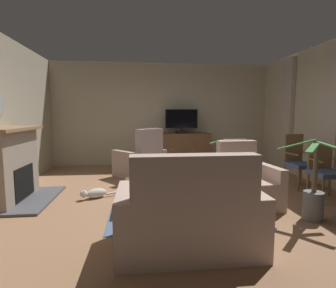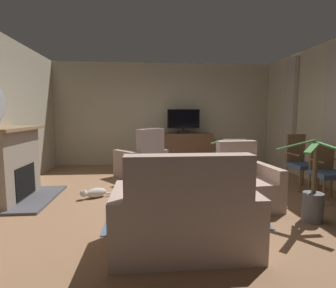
# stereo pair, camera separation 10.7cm
# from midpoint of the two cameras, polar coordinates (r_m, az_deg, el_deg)

# --- Properties ---
(ground_plane) EXTENTS (6.60, 6.47, 0.04)m
(ground_plane) POSITION_cam_midpoint_polar(r_m,az_deg,el_deg) (4.75, 1.13, -11.25)
(ground_plane) COLOR #936B4C
(wall_back) EXTENTS (6.60, 0.10, 2.83)m
(wall_back) POSITION_cam_midpoint_polar(r_m,az_deg,el_deg) (7.50, -1.71, 6.39)
(wall_back) COLOR #B2A88E
(wall_back) RESTS_ON ground_plane
(curtain_panel_near) EXTENTS (0.10, 0.44, 2.38)m
(curtain_panel_near) POSITION_cam_midpoint_polar(r_m,az_deg,el_deg) (5.81, 31.35, 6.84)
(curtain_panel_near) COLOR #B2A393
(curtain_panel_far) EXTENTS (0.10, 0.44, 2.38)m
(curtain_panel_far) POSITION_cam_midpoint_polar(r_m,az_deg,el_deg) (7.07, 23.93, 6.99)
(curtain_panel_far) COLOR #B2A393
(rug_central) EXTENTS (2.13, 2.11, 0.01)m
(rug_central) POSITION_cam_midpoint_polar(r_m,az_deg,el_deg) (4.32, 1.85, -12.71)
(rug_central) COLOR slate
(rug_central) RESTS_ON ground_plane
(fireplace) EXTENTS (0.94, 1.43, 1.22)m
(fireplace) POSITION_cam_midpoint_polar(r_m,az_deg,el_deg) (5.02, -31.48, -4.17)
(fireplace) COLOR #4C4C51
(fireplace) RESTS_ON ground_plane
(tv_cabinet) EXTENTS (1.56, 0.55, 0.91)m
(tv_cabinet) POSITION_cam_midpoint_polar(r_m,az_deg,el_deg) (7.27, 2.40, -1.40)
(tv_cabinet) COLOR #402A1C
(tv_cabinet) RESTS_ON ground_plane
(television) EXTENTS (0.87, 0.20, 0.65)m
(television) POSITION_cam_midpoint_polar(r_m,az_deg,el_deg) (7.16, 2.50, 5.08)
(television) COLOR black
(television) RESTS_ON tv_cabinet
(coffee_table) EXTENTS (1.10, 0.55, 0.44)m
(coffee_table) POSITION_cam_midpoint_polar(r_m,az_deg,el_deg) (4.01, -2.18, -8.51)
(coffee_table) COLOR brown
(coffee_table) RESTS_ON ground_plane
(tv_remote) EXTENTS (0.12, 0.18, 0.02)m
(tv_remote) POSITION_cam_midpoint_polar(r_m,az_deg,el_deg) (3.93, -1.26, -7.90)
(tv_remote) COLOR black
(tv_remote) RESTS_ON coffee_table
(folded_newspaper) EXTENTS (0.35, 0.30, 0.01)m
(folded_newspaper) POSITION_cam_midpoint_polar(r_m,az_deg,el_deg) (3.90, -3.34, -8.15)
(folded_newspaper) COLOR silver
(folded_newspaper) RESTS_ON coffee_table
(sofa_floral) EXTENTS (1.49, 0.88, 1.06)m
(sofa_floral) POSITION_cam_midpoint_polar(r_m,az_deg,el_deg) (2.86, 3.45, -15.79)
(sofa_floral) COLOR #BC9E8E
(sofa_floral) RESTS_ON ground_plane
(armchair_near_window) EXTENTS (1.27, 1.26, 1.13)m
(armchair_near_window) POSITION_cam_midpoint_polar(r_m,az_deg,el_deg) (6.05, -6.29, -3.92)
(armchair_near_window) COLOR #A3897F
(armchair_near_window) RESTS_ON ground_plane
(armchair_angled_to_table) EXTENTS (0.97, 0.92, 1.01)m
(armchair_angled_to_table) POSITION_cam_midpoint_polar(r_m,az_deg,el_deg) (4.35, 15.31, -8.45)
(armchair_angled_to_table) COLOR #BC9E8E
(armchair_angled_to_table) RESTS_ON ground_plane
(side_chair_far_end) EXTENTS (0.48, 0.53, 0.90)m
(side_chair_far_end) POSITION_cam_midpoint_polar(r_m,az_deg,el_deg) (5.13, 30.31, -4.87)
(side_chair_far_end) COLOR #42567A
(side_chair_far_end) RESTS_ON ground_plane
(side_chair_nearest_door) EXTENTS (0.45, 0.52, 1.03)m
(side_chair_nearest_door) POSITION_cam_midpoint_polar(r_m,az_deg,el_deg) (5.73, 25.81, -3.20)
(side_chair_nearest_door) COLOR #42567A
(side_chair_nearest_door) RESTS_ON ground_plane
(potted_plant_tall_palm_by_window) EXTENTS (0.73, 0.72, 0.89)m
(potted_plant_tall_palm_by_window) POSITION_cam_midpoint_polar(r_m,az_deg,el_deg) (6.03, 11.44, -4.99)
(potted_plant_tall_palm_by_window) COLOR #99664C
(potted_plant_tall_palm_by_window) RESTS_ON ground_plane
(potted_plant_leafy_by_curtain) EXTENTS (0.74, 0.68, 1.10)m
(potted_plant_leafy_by_curtain) POSITION_cam_midpoint_polar(r_m,az_deg,el_deg) (4.09, 28.23, -10.14)
(potted_plant_leafy_by_curtain) COLOR slate
(potted_plant_leafy_by_curtain) RESTS_ON ground_plane
(cat) EXTENTS (0.62, 0.32, 0.19)m
(cat) POSITION_cam_midpoint_polar(r_m,az_deg,el_deg) (4.74, -16.20, -10.19)
(cat) COLOR beige
(cat) RESTS_ON ground_plane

